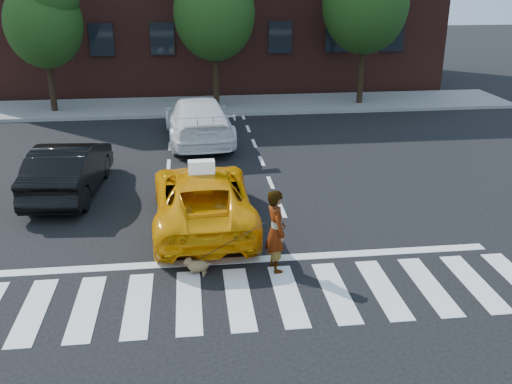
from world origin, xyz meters
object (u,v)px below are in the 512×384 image
at_px(tree_left, 43,14).
at_px(dog, 196,265).
at_px(tree_mid, 215,3).
at_px(white_suv, 198,120).
at_px(black_sedan, 69,168).
at_px(woman, 276,231).
at_px(taxi, 202,198).

relative_size(tree_left, dog, 10.54).
distance_m(tree_mid, white_suv, 6.79).
bearing_deg(black_sedan, woman, 139.14).
bearing_deg(taxi, woman, 118.18).
relative_size(white_suv, dog, 9.46).
height_order(woman, dog, woman).
height_order(black_sedan, white_suv, white_suv).
bearing_deg(woman, white_suv, -2.79).
bearing_deg(woman, taxi, 19.24).
bearing_deg(woman, tree_left, 15.92).
height_order(tree_mid, white_suv, tree_mid).
distance_m(white_suv, woman, 10.60).
distance_m(tree_mid, taxi, 13.93).
bearing_deg(tree_mid, white_suv, -100.85).
bearing_deg(taxi, tree_mid, -96.33).
bearing_deg(white_suv, tree_mid, -105.13).
xyz_separation_m(woman, dog, (-1.74, -0.01, -0.72)).
xyz_separation_m(white_suv, woman, (1.41, -10.51, 0.09)).
height_order(tree_mid, black_sedan, tree_mid).
xyz_separation_m(tree_left, dog, (6.14, -15.90, -4.23)).
bearing_deg(woman, black_sedan, 34.50).
xyz_separation_m(taxi, white_suv, (0.09, 7.88, 0.11)).
distance_m(taxi, woman, 3.04).
relative_size(white_suv, woman, 3.13).
bearing_deg(tree_mid, taxi, -94.82).
bearing_deg(woman, dog, 79.77).
distance_m(tree_mid, dog, 16.62).
distance_m(tree_left, taxi, 15.18).
bearing_deg(tree_left, white_suv, -39.80).
bearing_deg(tree_left, woman, -63.63).
distance_m(black_sedan, white_suv, 6.49).
bearing_deg(tree_mid, black_sedan, -114.96).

